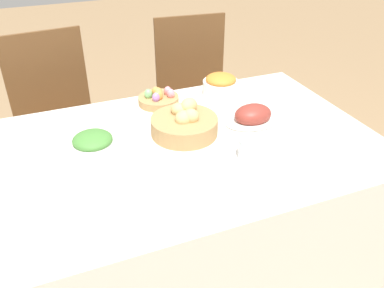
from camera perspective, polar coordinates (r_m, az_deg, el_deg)
name	(u,v)px	position (r m, az deg, el deg)	size (l,w,h in m)	color
ground_plane	(183,275)	(2.07, -1.26, -17.94)	(12.00, 12.00, 0.00)	#937551
dining_table	(182,217)	(1.80, -1.40, -10.23)	(1.54, 0.97, 0.75)	silver
chair_far_right	(195,98)	(2.46, 0.49, 6.50)	(0.46, 0.46, 0.98)	brown
chair_far_left	(59,122)	(2.31, -18.20, 2.97)	(0.46, 0.46, 0.98)	brown
bread_basket	(185,124)	(1.62, -1.05, 2.89)	(0.27, 0.27, 0.13)	#AD8451
egg_basket	(159,98)	(1.87, -4.70, 6.41)	(0.19, 0.19, 0.08)	#AD8451
ham_platter	(253,116)	(1.73, 8.54, 3.96)	(0.25, 0.18, 0.09)	white
carrot_bowl	(221,85)	(1.95, 4.04, 8.27)	(0.17, 0.17, 0.10)	white
green_salad_bowl	(93,146)	(1.51, -13.67, -0.32)	(0.17, 0.17, 0.10)	white
dinner_plate	(199,196)	(1.31, 1.02, -7.36)	(0.26, 0.26, 0.01)	white
fork	(152,209)	(1.27, -5.57, -9.09)	(0.01, 0.19, 0.00)	silver
knife	(243,186)	(1.36, 7.11, -5.82)	(0.01, 0.19, 0.00)	silver
spoon	(251,184)	(1.38, 8.21, -5.52)	(0.01, 0.19, 0.00)	silver
drinking_cup	(250,149)	(1.48, 8.10, -0.67)	(0.08, 0.08, 0.08)	silver
butter_dish	(108,180)	(1.39, -11.71, -4.91)	(0.11, 0.07, 0.03)	white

